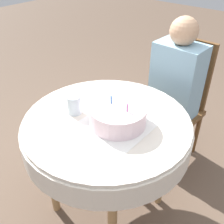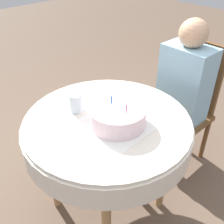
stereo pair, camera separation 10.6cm
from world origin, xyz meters
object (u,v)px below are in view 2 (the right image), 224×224
at_px(person, 183,87).
at_px(drinking_glass, 76,103).
at_px(birthday_cake, 117,116).
at_px(chair, 187,104).

bearing_deg(person, drinking_glass, -102.61).
bearing_deg(birthday_cake, chair, 92.47).
distance_m(birthday_cake, drinking_glass, 0.26).
xyz_separation_m(chair, drinking_glass, (-0.22, -0.88, 0.30)).
height_order(chair, person, person).
height_order(birthday_cake, drinking_glass, birthday_cake).
xyz_separation_m(chair, person, (-0.00, -0.10, 0.19)).
bearing_deg(chair, person, -90.00).
bearing_deg(birthday_cake, drinking_glass, -163.19).
distance_m(chair, drinking_glass, 0.96).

